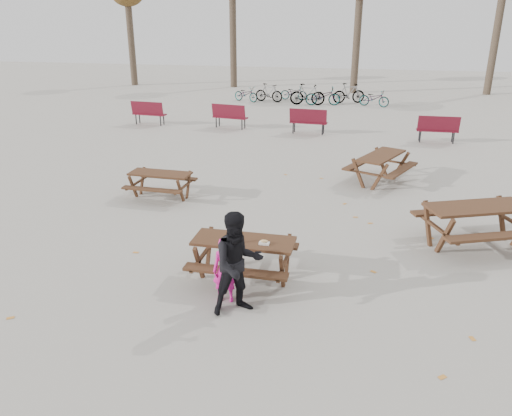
% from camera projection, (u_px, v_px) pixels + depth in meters
% --- Properties ---
extents(ground, '(80.00, 80.00, 0.00)m').
position_uv_depth(ground, '(244.00, 278.00, 9.10)').
color(ground, gray).
rests_on(ground, ground).
extents(main_picnic_table, '(1.80, 1.45, 0.78)m').
position_uv_depth(main_picnic_table, '(244.00, 249.00, 8.89)').
color(main_picnic_table, '#322012').
rests_on(main_picnic_table, ground).
extents(food_tray, '(0.18, 0.11, 0.03)m').
position_uv_depth(food_tray, '(264.00, 243.00, 8.64)').
color(food_tray, silver).
rests_on(food_tray, main_picnic_table).
extents(bread_roll, '(0.14, 0.06, 0.05)m').
position_uv_depth(bread_roll, '(264.00, 241.00, 8.63)').
color(bread_roll, tan).
rests_on(bread_roll, food_tray).
extents(soda_bottle, '(0.07, 0.07, 0.17)m').
position_uv_depth(soda_bottle, '(234.00, 239.00, 8.66)').
color(soda_bottle, silver).
rests_on(soda_bottle, main_picnic_table).
extents(child, '(0.46, 0.35, 1.12)m').
position_uv_depth(child, '(225.00, 270.00, 8.20)').
color(child, '#DE1B8E').
rests_on(child, ground).
extents(adult, '(1.05, 1.00, 1.71)m').
position_uv_depth(adult, '(238.00, 264.00, 7.79)').
color(adult, black).
rests_on(adult, ground).
extents(picnic_table_east, '(2.53, 2.32, 0.88)m').
position_uv_depth(picnic_table_east, '(475.00, 226.00, 10.24)').
color(picnic_table_east, '#322012').
rests_on(picnic_table_east, ground).
extents(picnic_table_north, '(1.63, 1.33, 0.68)m').
position_uv_depth(picnic_table_north, '(161.00, 185.00, 13.03)').
color(picnic_table_north, '#322012').
rests_on(picnic_table_north, ground).
extents(picnic_table_far, '(2.14, 2.33, 0.81)m').
position_uv_depth(picnic_table_far, '(380.00, 168.00, 14.26)').
color(picnic_table_far, '#322012').
rests_on(picnic_table_far, ground).
extents(park_bench_row, '(13.54, 1.43, 1.03)m').
position_uv_depth(park_bench_row, '(275.00, 119.00, 20.49)').
color(park_bench_row, maroon).
rests_on(park_bench_row, ground).
extents(bicycle_row, '(8.68, 2.34, 1.12)m').
position_uv_depth(bicycle_row, '(312.00, 95.00, 27.15)').
color(bicycle_row, black).
rests_on(bicycle_row, ground).
extents(fallen_leaves, '(11.00, 11.00, 0.01)m').
position_uv_depth(fallen_leaves, '(292.00, 228.00, 11.28)').
color(fallen_leaves, '#C97F30').
rests_on(fallen_leaves, ground).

